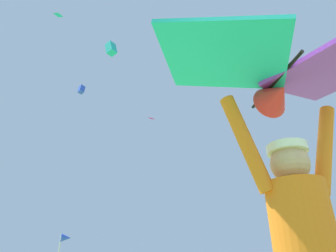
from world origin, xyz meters
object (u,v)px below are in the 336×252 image
at_px(distant_kite_blue_overhead_distant, 81,90).
at_px(distant_kite_teal_high_right, 111,49).
at_px(distant_kite_teal_low_left, 58,15).
at_px(held_stunt_kite, 279,73).
at_px(marker_flag, 64,243).
at_px(distant_kite_magenta_high_left, 152,118).

bearing_deg(distant_kite_blue_overhead_distant, distant_kite_teal_high_right, -78.17).
xyz_separation_m(distant_kite_blue_overhead_distant, distant_kite_teal_high_right, (1.47, -7.01, 1.06)).
bearing_deg(distant_kite_teal_high_right, distant_kite_teal_low_left, -125.02).
bearing_deg(distant_kite_teal_low_left, distant_kite_teal_high_right, 54.98).
bearing_deg(distant_kite_blue_overhead_distant, held_stunt_kite, -93.57).
height_order(held_stunt_kite, marker_flag, held_stunt_kite).
xyz_separation_m(distant_kite_blue_overhead_distant, distant_kite_magenta_high_left, (7.70, -2.82, -3.36)).
relative_size(distant_kite_blue_overhead_distant, distant_kite_magenta_high_left, 1.20).
bearing_deg(distant_kite_magenta_high_left, held_stunt_kite, -109.89).
distance_m(held_stunt_kite, distant_kite_teal_low_left, 20.52).
height_order(distant_kite_teal_high_right, marker_flag, distant_kite_teal_high_right).
height_order(held_stunt_kite, distant_kite_teal_high_right, distant_kite_teal_high_right).
xyz_separation_m(held_stunt_kite, distant_kite_teal_low_left, (-1.87, 14.75, 14.14)).
distance_m(distant_kite_blue_overhead_distant, marker_flag, 27.77).
height_order(distant_kite_magenta_high_left, marker_flag, distant_kite_magenta_high_left).
distance_m(held_stunt_kite, distant_kite_teal_high_right, 29.35).
bearing_deg(distant_kite_teal_high_right, distant_kite_blue_overhead_distant, 101.83).
relative_size(distant_kite_teal_high_right, marker_flag, 0.73).
bearing_deg(distant_kite_teal_high_right, distant_kite_magenta_high_left, 33.92).
distance_m(distant_kite_blue_overhead_distant, distant_kite_teal_low_left, 15.31).
relative_size(distant_kite_magenta_high_left, marker_flag, 0.42).
bearing_deg(marker_flag, distant_kite_teal_low_left, 104.90).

